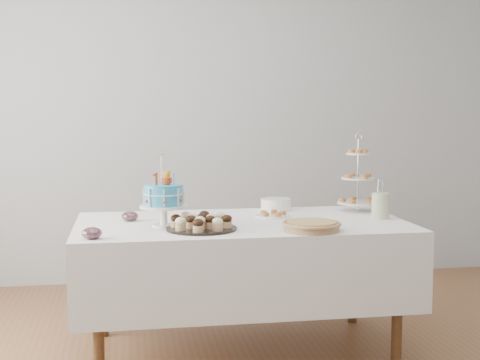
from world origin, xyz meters
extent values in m
cube|color=#A7AAAD|center=(0.00, 2.00, 1.35)|extent=(5.00, 0.04, 2.70)
cube|color=#A7AAAD|center=(0.00, -2.00, 1.35)|extent=(5.00, 0.04, 2.70)
cube|color=white|center=(0.00, 0.30, 0.55)|extent=(1.92, 1.02, 0.45)
cylinder|color=brown|center=(-0.82, -0.07, 0.34)|extent=(0.06, 0.06, 0.67)
cylinder|color=brown|center=(0.82, -0.07, 0.34)|extent=(0.06, 0.06, 0.67)
cylinder|color=brown|center=(-0.82, 0.67, 0.34)|extent=(0.06, 0.06, 0.67)
cylinder|color=brown|center=(0.82, 0.67, 0.34)|extent=(0.06, 0.06, 0.67)
cylinder|color=#309FD3|center=(-0.46, 0.19, 0.95)|extent=(0.21, 0.21, 0.11)
torus|color=silver|center=(-0.46, 0.19, 0.96)|extent=(0.22, 0.22, 0.01)
cube|color=red|center=(-0.50, 0.18, 1.04)|extent=(0.02, 0.01, 0.07)
cylinder|color=blue|center=(-0.40, 0.16, 1.04)|extent=(0.01, 0.01, 0.07)
cylinder|color=silver|center=(-0.47, 0.22, 1.09)|extent=(0.00, 0.00, 0.16)
cylinder|color=yellow|center=(-0.47, 0.22, 1.18)|extent=(0.04, 0.04, 0.01)
cylinder|color=black|center=(-0.26, 0.07, 0.78)|extent=(0.39, 0.39, 0.01)
ellipsoid|color=black|center=(-0.34, 0.07, 0.83)|extent=(0.06, 0.06, 0.04)
ellipsoid|color=beige|center=(-0.19, 0.07, 0.83)|extent=(0.06, 0.06, 0.04)
cylinder|color=#A67F5A|center=(0.32, -0.06, 0.79)|extent=(0.30, 0.30, 0.04)
cylinder|color=#A68040|center=(0.32, -0.06, 0.81)|extent=(0.27, 0.27, 0.02)
torus|color=#A67F5A|center=(0.32, -0.06, 0.81)|extent=(0.32, 0.32, 0.02)
cylinder|color=silver|center=(0.81, 0.57, 1.00)|extent=(0.01, 0.01, 0.47)
cylinder|color=white|center=(0.81, 0.57, 0.83)|extent=(0.26, 0.26, 0.01)
cylinder|color=white|center=(0.81, 0.57, 0.98)|extent=(0.21, 0.21, 0.01)
cylinder|color=white|center=(0.81, 0.57, 1.14)|extent=(0.16, 0.16, 0.01)
torus|color=silver|center=(0.81, 0.57, 1.25)|extent=(0.05, 0.01, 0.05)
cylinder|color=white|center=(0.30, 0.70, 0.81)|extent=(0.20, 0.20, 0.08)
cylinder|color=white|center=(0.22, 0.45, 0.78)|extent=(0.22, 0.22, 0.01)
ellipsoid|color=silver|center=(-0.84, -0.10, 0.80)|extent=(0.10, 0.10, 0.06)
cylinder|color=#5B0718|center=(-0.84, -0.10, 0.79)|extent=(0.07, 0.07, 0.03)
ellipsoid|color=silver|center=(-0.65, 0.43, 0.80)|extent=(0.10, 0.10, 0.06)
cylinder|color=#5B0718|center=(-0.65, 0.43, 0.79)|extent=(0.07, 0.07, 0.03)
cylinder|color=white|center=(0.84, 0.26, 0.85)|extent=(0.11, 0.11, 0.15)
cylinder|color=white|center=(0.89, 0.26, 0.86)|extent=(0.01, 0.01, 0.08)
camera|label=1|loc=(-0.66, -3.51, 1.42)|focal=50.00mm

